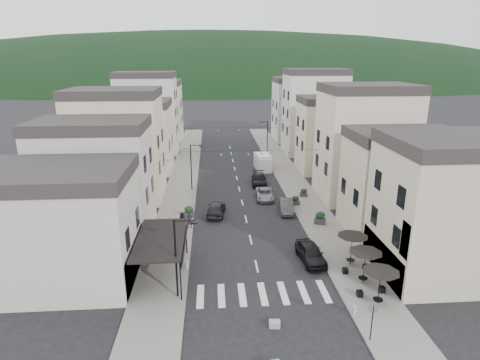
# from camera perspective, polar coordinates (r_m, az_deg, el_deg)

# --- Properties ---
(ground) EXTENTS (700.00, 700.00, 0.00)m
(ground) POSITION_cam_1_polar(r_m,az_deg,el_deg) (28.55, 3.79, -18.02)
(ground) COLOR black
(ground) RESTS_ON ground
(sidewalk_left) EXTENTS (4.00, 76.00, 0.12)m
(sidewalk_left) POSITION_cam_1_polar(r_m,az_deg,el_deg) (57.61, -7.99, 0.47)
(sidewalk_left) COLOR slate
(sidewalk_left) RESTS_ON ground
(sidewalk_right) EXTENTS (4.00, 76.00, 0.12)m
(sidewalk_right) POSITION_cam_1_polar(r_m,az_deg,el_deg) (58.51, 6.82, 0.78)
(sidewalk_right) COLOR slate
(sidewalk_right) RESTS_ON ground
(hill_backdrop) EXTENTS (640.00, 360.00, 70.00)m
(hill_backdrop) POSITION_cam_1_polar(r_m,az_deg,el_deg) (323.53, -3.65, 14.20)
(hill_backdrop) COLOR black
(hill_backdrop) RESTS_ON ground
(boutique_building) EXTENTS (12.00, 8.00, 8.00)m
(boutique_building) POSITION_cam_1_polar(r_m,az_deg,el_deg) (32.99, -25.36, -6.74)
(boutique_building) COLOR #AFA9A0
(boutique_building) RESTS_ON ground
(bistro_building) EXTENTS (10.00, 8.00, 10.00)m
(bistro_building) POSITION_cam_1_polar(r_m,az_deg,el_deg) (34.46, 27.68, -4.28)
(bistro_building) COLOR #B9AB93
(bistro_building) RESTS_ON ground
(boutique_awning) EXTENTS (3.77, 7.50, 3.28)m
(boutique_awning) POSITION_cam_1_polar(r_m,az_deg,el_deg) (31.31, -10.79, -8.34)
(boutique_awning) COLOR black
(boutique_awning) RESTS_ON ground
(buildings_row_left) EXTENTS (10.20, 54.16, 14.00)m
(buildings_row_left) POSITION_cam_1_polar(r_m,az_deg,el_deg) (62.69, -14.34, 7.15)
(buildings_row_left) COLOR #AFA9A0
(buildings_row_left) RESTS_ON ground
(buildings_row_right) EXTENTS (10.20, 54.16, 14.50)m
(buildings_row_right) POSITION_cam_1_polar(r_m,az_deg,el_deg) (63.15, 12.55, 7.53)
(buildings_row_right) COLOR #B9AB93
(buildings_row_right) RESTS_ON ground
(cafe_terrace) EXTENTS (2.50, 8.10, 2.53)m
(cafe_terrace) POSITION_cam_1_polar(r_m,az_deg,el_deg) (31.52, 17.39, -10.22)
(cafe_terrace) COLOR black
(cafe_terrace) RESTS_ON ground
(streetlamp_left_near) EXTENTS (1.70, 0.56, 6.00)m
(streetlamp_left_near) POSITION_cam_1_polar(r_m,az_deg,el_deg) (28.23, -8.60, -9.86)
(streetlamp_left_near) COLOR black
(streetlamp_left_near) RESTS_ON ground
(streetlamp_left_far) EXTENTS (1.70, 0.56, 6.00)m
(streetlamp_left_far) POSITION_cam_1_polar(r_m,az_deg,el_deg) (50.77, -6.68, 2.51)
(streetlamp_left_far) COLOR black
(streetlamp_left_far) RESTS_ON ground
(streetlamp_right_far) EXTENTS (1.70, 0.56, 6.00)m
(streetlamp_right_far) POSITION_cam_1_polar(r_m,az_deg,el_deg) (68.92, 3.69, 6.47)
(streetlamp_right_far) COLOR black
(streetlamp_right_far) RESTS_ON ground
(traffic_sign) EXTENTS (0.70, 0.07, 2.70)m
(traffic_sign) POSITION_cam_1_polar(r_m,az_deg,el_deg) (26.08, 18.37, -17.63)
(traffic_sign) COLOR black
(traffic_sign) RESTS_ON ground
(bollards) EXTENTS (11.66, 10.26, 0.60)m
(bollards) POSITION_cam_1_polar(r_m,az_deg,el_deg) (32.95, 2.48, -11.94)
(bollards) COLOR gray
(bollards) RESTS_ON ground
(bunting_near) EXTENTS (19.00, 0.28, 0.62)m
(bunting_near) POSITION_cam_1_polar(r_m,az_deg,el_deg) (46.49, 0.24, 3.74)
(bunting_near) COLOR black
(bunting_near) RESTS_ON ground
(bunting_far) EXTENTS (19.00, 0.28, 0.62)m
(bunting_far) POSITION_cam_1_polar(r_m,az_deg,el_deg) (62.13, -0.90, 7.16)
(bunting_far) COLOR black
(bunting_far) RESTS_ON ground
(parked_car_a) EXTENTS (2.15, 4.56, 1.51)m
(parked_car_a) POSITION_cam_1_polar(r_m,az_deg,el_deg) (34.48, 10.02, -10.18)
(parked_car_a) COLOR black
(parked_car_a) RESTS_ON ground
(parked_car_b) EXTENTS (1.81, 4.24, 1.36)m
(parked_car_b) POSITION_cam_1_polar(r_m,az_deg,el_deg) (44.47, 6.59, -3.71)
(parked_car_b) COLOR #373739
(parked_car_b) RESTS_ON ground
(parked_car_c) EXTENTS (2.29, 4.53, 1.23)m
(parked_car_c) POSITION_cam_1_polar(r_m,az_deg,el_deg) (48.32, 3.54, -1.99)
(parked_car_c) COLOR gray
(parked_car_c) RESTS_ON ground
(parked_car_d) EXTENTS (2.28, 4.92, 1.39)m
(parked_car_d) POSITION_cam_1_polar(r_m,az_deg,el_deg) (53.67, 2.74, 0.08)
(parked_car_d) COLOR black
(parked_car_d) RESTS_ON ground
(parked_car_e) EXTENTS (2.33, 4.62, 1.51)m
(parked_car_e) POSITION_cam_1_polar(r_m,az_deg,el_deg) (43.37, -3.42, -4.07)
(parked_car_e) COLOR black
(parked_car_e) RESTS_ON ground
(delivery_van) EXTENTS (2.20, 5.17, 2.44)m
(delivery_van) POSITION_cam_1_polar(r_m,az_deg,el_deg) (60.87, 3.22, 2.63)
(delivery_van) COLOR silver
(delivery_van) RESTS_ON ground
(pedestrian_a) EXTENTS (0.64, 0.46, 1.65)m
(pedestrian_a) POSITION_cam_1_polar(r_m,az_deg,el_deg) (40.17, -7.19, -5.67)
(pedestrian_a) COLOR black
(pedestrian_a) RESTS_ON sidewalk_left
(pedestrian_b) EXTENTS (1.14, 1.03, 1.93)m
(pedestrian_b) POSITION_cam_1_polar(r_m,az_deg,el_deg) (39.45, -8.18, -5.93)
(pedestrian_b) COLOR black
(pedestrian_b) RESTS_ON sidewalk_left
(concrete_block_c) EXTENTS (0.75, 0.57, 0.40)m
(concrete_block_c) POSITION_cam_1_polar(r_m,az_deg,el_deg) (27.09, 4.94, -19.73)
(concrete_block_c) COLOR gray
(concrete_block_c) RESTS_ON ground
(planter_la) EXTENTS (1.15, 0.87, 1.15)m
(planter_la) POSITION_cam_1_polar(r_m,az_deg,el_deg) (37.15, -8.70, -8.15)
(planter_la) COLOR #2B2B2D
(planter_la) RESTS_ON sidewalk_left
(planter_lb) EXTENTS (1.22, 0.86, 1.23)m
(planter_lb) POSITION_cam_1_polar(r_m,az_deg,el_deg) (42.86, -7.26, -4.50)
(planter_lb) COLOR #2C2C2E
(planter_lb) RESTS_ON sidewalk_left
(planter_ra) EXTENTS (1.29, 0.95, 1.29)m
(planter_ra) POSITION_cam_1_polar(r_m,az_deg,el_deg) (41.69, 11.33, -5.31)
(planter_ra) COLOR #2F2F32
(planter_ra) RESTS_ON sidewalk_right
(planter_rb) EXTENTS (1.04, 0.72, 1.06)m
(planter_rb) POSITION_cam_1_polar(r_m,az_deg,el_deg) (46.45, 7.88, -2.90)
(planter_rb) COLOR #2F2F31
(planter_rb) RESTS_ON sidewalk_right
(planter_rc) EXTENTS (0.95, 0.60, 1.00)m
(planter_rc) POSITION_cam_1_polar(r_m,az_deg,el_deg) (49.35, 9.04, -1.77)
(planter_rc) COLOR #2E2E30
(planter_rc) RESTS_ON sidewalk_right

